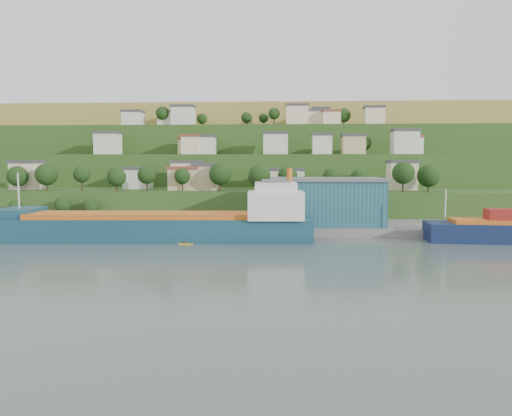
# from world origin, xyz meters

# --- Properties ---
(ground) EXTENTS (500.00, 500.00, 0.00)m
(ground) POSITION_xyz_m (0.00, 0.00, 0.00)
(ground) COLOR #495852
(ground) RESTS_ON ground
(quay) EXTENTS (220.00, 26.00, 4.00)m
(quay) POSITION_xyz_m (20.00, 28.00, 0.00)
(quay) COLOR slate
(quay) RESTS_ON ground
(pebble_beach) EXTENTS (40.00, 18.00, 2.40)m
(pebble_beach) POSITION_xyz_m (-55.00, 22.00, 0.00)
(pebble_beach) COLOR slate
(pebble_beach) RESTS_ON ground
(hillside) EXTENTS (360.00, 210.90, 96.00)m
(hillside) POSITION_xyz_m (0.02, 168.66, 0.10)
(hillside) COLOR #284719
(hillside) RESTS_ON ground
(cargo_ship_near) EXTENTS (77.73, 16.06, 19.84)m
(cargo_ship_near) POSITION_xyz_m (-7.99, 8.20, 3.17)
(cargo_ship_near) COLOR #132D4A
(cargo_ship_near) RESTS_ON ground
(warehouse) EXTENTS (31.45, 19.74, 12.80)m
(warehouse) POSITION_xyz_m (32.98, 27.45, 8.43)
(warehouse) COLOR #1D4C57
(warehouse) RESTS_ON quay
(caravan) EXTENTS (7.13, 3.81, 3.16)m
(caravan) POSITION_xyz_m (-55.01, 20.27, 2.78)
(caravan) COLOR silver
(caravan) RESTS_ON pebble_beach
(dinghy) EXTENTS (4.89, 3.05, 0.92)m
(dinghy) POSITION_xyz_m (-40.80, 18.10, 1.66)
(dinghy) COLOR silver
(dinghy) RESTS_ON pebble_beach
(kayak_orange) EXTENTS (3.60, 1.98, 0.91)m
(kayak_orange) POSITION_xyz_m (-23.83, 2.65, 0.27)
(kayak_orange) COLOR #DB5613
(kayak_orange) RESTS_ON ground
(kayak_yellow) EXTENTS (3.57, 1.15, 0.88)m
(kayak_yellow) POSITION_xyz_m (-1.62, 2.12, 0.26)
(kayak_yellow) COLOR gold
(kayak_yellow) RESTS_ON ground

